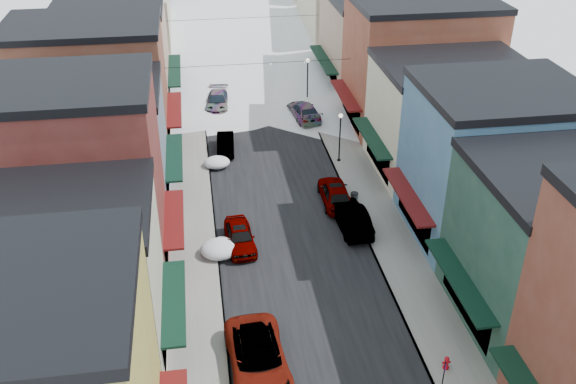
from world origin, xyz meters
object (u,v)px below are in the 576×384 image
object	(u,v)px
car_white_suv	(258,359)
car_silver_sedan	(240,236)
car_green_sedan	(351,217)
trash_can	(354,199)
fire_hydrant	(446,363)
streetlamp_near	(340,131)
car_dark_hatch	(225,144)

from	to	relation	value
car_white_suv	car_silver_sedan	bearing A→B (deg)	86.68
car_green_sedan	trash_can	bearing A→B (deg)	-110.95
car_green_sedan	fire_hydrant	distance (m)	13.89
car_white_suv	streetlamp_near	bearing A→B (deg)	64.45
fire_hydrant	trash_can	size ratio (longest dim) A/B	0.79
car_silver_sedan	car_green_sedan	bearing A→B (deg)	3.74
trash_can	car_white_suv	bearing A→B (deg)	-119.98
car_white_suv	car_green_sedan	bearing A→B (deg)	54.58
car_silver_sedan	streetlamp_near	distance (m)	14.34
trash_can	car_dark_hatch	bearing A→B (deg)	129.71
car_white_suv	car_silver_sedan	size ratio (longest dim) A/B	1.40
fire_hydrant	car_white_suv	bearing A→B (deg)	171.75
car_green_sedan	fire_hydrant	size ratio (longest dim) A/B	6.84
car_white_suv	car_green_sedan	xyz separation A→B (m)	(7.85, 12.39, -0.02)
car_dark_hatch	car_silver_sedan	bearing A→B (deg)	-86.47
fire_hydrant	trash_can	bearing A→B (deg)	92.78
car_silver_sedan	car_green_sedan	xyz separation A→B (m)	(7.80, 1.06, 0.09)
car_white_suv	car_green_sedan	size ratio (longest dim) A/B	1.21
car_silver_sedan	trash_can	world-z (taller)	car_silver_sedan
car_white_suv	fire_hydrant	size ratio (longest dim) A/B	8.29
car_silver_sedan	streetlamp_near	xyz separation A→B (m)	(9.14, 10.87, 2.02)
streetlamp_near	car_silver_sedan	bearing A→B (deg)	-130.07
car_white_suv	car_dark_hatch	world-z (taller)	car_white_suv
fire_hydrant	car_green_sedan	bearing A→B (deg)	97.05
car_silver_sedan	trash_can	bearing A→B (deg)	19.85
car_green_sedan	trash_can	size ratio (longest dim) A/B	5.39
car_dark_hatch	streetlamp_near	bearing A→B (deg)	-17.14
trash_can	streetlamp_near	xyz separation A→B (m)	(0.44, 7.03, 2.15)
car_silver_sedan	fire_hydrant	size ratio (longest dim) A/B	5.91
car_green_sedan	streetlamp_near	size ratio (longest dim) A/B	1.24
car_white_suv	fire_hydrant	distance (m)	9.66
car_white_suv	car_silver_sedan	xyz separation A→B (m)	(0.05, 11.34, -0.11)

